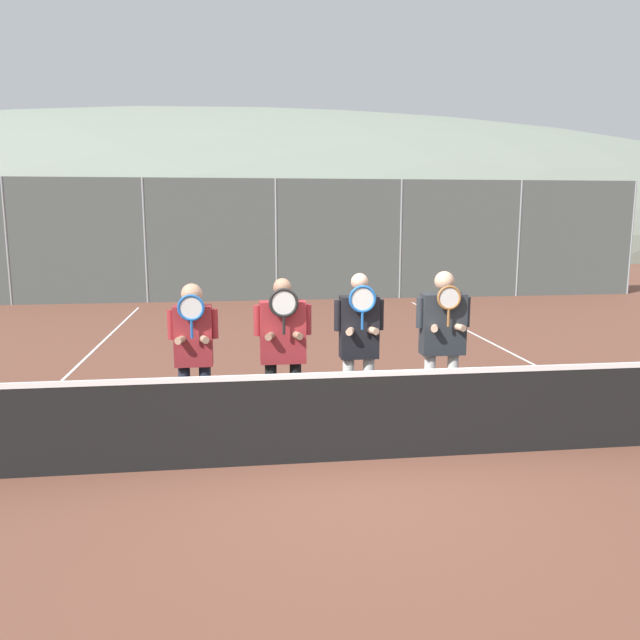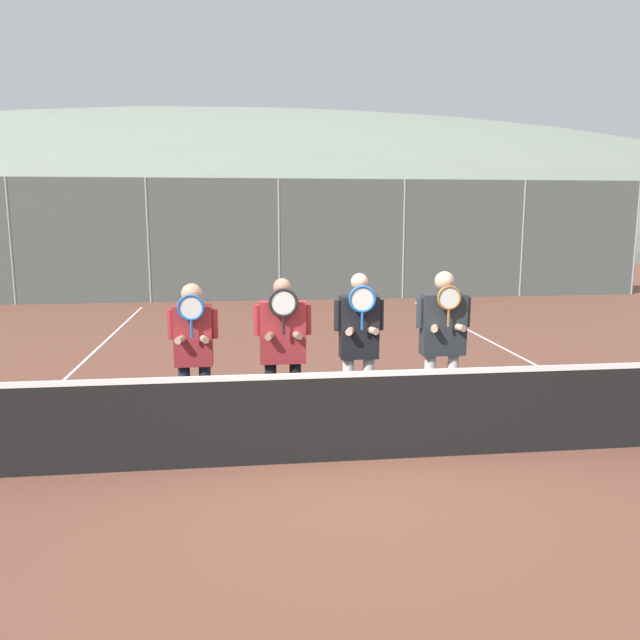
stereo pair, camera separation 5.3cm
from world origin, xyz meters
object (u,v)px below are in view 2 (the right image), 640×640
(player_center_left, at_px, (283,344))
(car_center, at_px, (379,264))
(player_center_right, at_px, (359,341))
(car_left_of_center, at_px, (233,265))
(car_far_left, at_px, (85,267))
(player_leftmost, at_px, (194,347))
(player_rightmost, at_px, (443,335))

(player_center_left, height_order, car_center, player_center_left)
(player_center_right, distance_m, car_left_of_center, 13.44)
(player_center_left, xyz_separation_m, car_left_of_center, (-0.75, 13.38, -0.21))
(car_far_left, distance_m, car_center, 9.21)
(player_leftmost, relative_size, player_center_right, 0.95)
(car_left_of_center, bearing_deg, car_center, -3.53)
(player_center_left, bearing_deg, player_leftmost, 174.65)
(player_rightmost, xyz_separation_m, car_left_of_center, (-2.59, 13.30, -0.25))
(car_far_left, height_order, car_center, car_center)
(car_far_left, bearing_deg, car_left_of_center, 0.95)
(player_leftmost, bearing_deg, player_rightmost, -0.32)
(car_left_of_center, bearing_deg, player_center_left, -86.79)
(player_center_left, height_order, car_left_of_center, player_center_left)
(car_center, bearing_deg, player_rightmost, -99.14)
(car_center, bearing_deg, car_left_of_center, 176.47)
(car_far_left, bearing_deg, player_center_left, -68.36)
(player_center_left, distance_m, car_far_left, 14.31)
(player_rightmost, bearing_deg, car_center, 80.86)
(player_center_right, xyz_separation_m, car_center, (3.08, 13.05, -0.19))
(player_leftmost, distance_m, player_rightmost, 2.81)
(player_center_right, relative_size, player_rightmost, 1.00)
(player_leftmost, relative_size, player_center_left, 0.97)
(player_center_right, bearing_deg, car_center, 76.74)
(player_center_right, distance_m, car_far_left, 14.62)
(car_far_left, bearing_deg, player_leftmost, -71.95)
(car_far_left, xyz_separation_m, car_left_of_center, (4.53, 0.07, 0.00))
(car_far_left, relative_size, car_center, 0.93)
(car_center, bearing_deg, car_far_left, 178.67)
(player_leftmost, height_order, player_rightmost, player_rightmost)
(player_leftmost, bearing_deg, car_far_left, 108.05)
(player_center_right, bearing_deg, car_left_of_center, 96.87)
(player_center_right, bearing_deg, car_far_left, 114.81)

